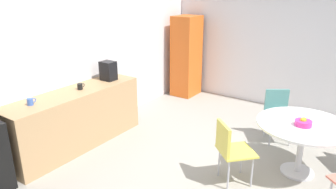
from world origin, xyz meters
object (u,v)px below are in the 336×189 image
Objects in this scene: round_table at (303,132)px; mug_green at (30,102)px; chair_teal at (277,109)px; coffee_maker at (108,71)px; mug_white at (112,76)px; chair_yellow at (229,146)px; fruit_bowl at (303,123)px; locker_cabinet at (186,56)px; mug_red at (80,86)px.

round_table is 9.27× the size of mug_green.
chair_teal is at bearing -43.08° from mug_green.
chair_teal is 2.86m from coffee_maker.
mug_white is 0.40× the size of coffee_maker.
chair_yellow is 6.43× the size of mug_green.
round_table is at bearing -0.57° from fruit_bowl.
locker_cabinet reaches higher than mug_red.
mug_white is (-0.32, 3.09, 0.34)m from round_table.
mug_green is 1.00× the size of mug_red.
chair_teal is at bearing -65.25° from mug_white.
locker_cabinet is 2.17× the size of chair_yellow.
chair_yellow is (-1.58, 0.13, 0.00)m from chair_teal.
mug_red is (-0.71, -0.02, 0.00)m from mug_white.
mug_green and mug_red have the same top height.
round_table is 3.63m from mug_green.
locker_cabinet is at bearing 40.34° from chair_yellow.
mug_red is (-0.95, 3.07, 0.17)m from fruit_bowl.
locker_cabinet is at bearing -1.69° from mug_green.
fruit_bowl is at bearing -124.26° from locker_cabinet.
mug_red is at bearing -178.60° from mug_white.
round_table is 3.14m from coffee_maker.
coffee_maker is at bearing 82.12° from chair_yellow.
coffee_maker is at bearing 97.58° from round_table.
chair_teal is at bearing -4.73° from chair_yellow.
mug_white is (-0.24, 3.09, 0.17)m from fruit_bowl.
locker_cabinet is 8.61× the size of fruit_bowl.
locker_cabinet reaches higher than mug_white.
chair_teal reaches higher than round_table.
chair_yellow is 2.47m from coffee_maker.
mug_red is (-1.88, 2.51, 0.43)m from chair_teal.
round_table is at bearing -146.24° from chair_teal.
mug_green is at bearing 119.94° from fruit_bowl.
locker_cabinet is 2.17× the size of chair_teal.
mug_white is at bearing 114.75° from chair_teal.
mug_green is at bearing 178.31° from locker_cabinet.
fruit_bowl is at bearing -60.06° from mug_green.
fruit_bowl reaches higher than chair_yellow.
coffee_maker is (-0.33, 3.08, 0.29)m from fruit_bowl.
chair_yellow is at bearing -99.95° from mug_white.
round_table is at bearing -58.99° from mug_green.
round_table is 3.26m from mug_red.
mug_red reaches higher than fruit_bowl.
coffee_maker reaches higher than round_table.
chair_yellow is at bearing -83.01° from mug_red.
round_table is at bearing -82.42° from coffee_maker.
locker_cabinet is 2.37m from coffee_maker.
locker_cabinet is at bearing -2.74° from mug_white.
mug_green is (-1.86, 3.09, 0.34)m from round_table.
chair_yellow is (-0.74, 0.70, -0.09)m from round_table.
mug_green is at bearing 121.01° from round_table.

